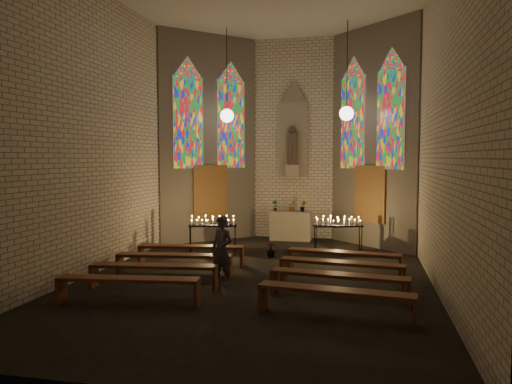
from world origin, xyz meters
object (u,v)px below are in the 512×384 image
votive_stand_right (338,223)px  visitor (222,250)px  aisle_flower_pot (271,249)px  votive_stand_left (213,223)px  altar (291,226)px

votive_stand_right → visitor: visitor is taller
aisle_flower_pot → visitor: 3.34m
visitor → votive_stand_left: bearing=133.9°
votive_stand_right → altar: bearing=113.5°
aisle_flower_pot → votive_stand_right: size_ratio=0.30×
aisle_flower_pot → votive_stand_right: (1.86, 0.89, 0.69)m
votive_stand_left → visitor: 3.76m
votive_stand_right → visitor: bearing=-134.8°
aisle_flower_pot → visitor: visitor is taller
altar → aisle_flower_pot: bearing=-92.6°
aisle_flower_pot → altar: bearing=87.4°
aisle_flower_pot → visitor: size_ratio=0.29×
altar → aisle_flower_pot: 3.06m
aisle_flower_pot → votive_stand_left: bearing=171.9°
altar → aisle_flower_pot: altar is taller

